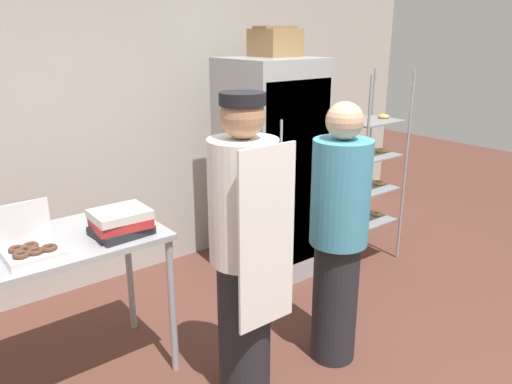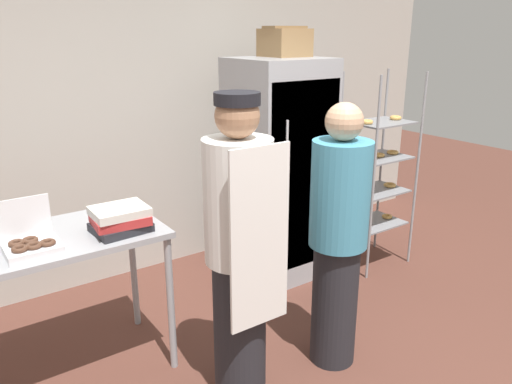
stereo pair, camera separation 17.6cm
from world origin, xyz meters
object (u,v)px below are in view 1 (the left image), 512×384
object	(u,v)px
donut_box	(32,250)
person_customer	(338,236)
baking_rack	(367,171)
cardboard_storage_box	(275,42)
person_baker	(244,250)
refrigerator	(271,171)
binder_stack	(121,222)

from	to	relation	value
donut_box	person_customer	xyz separation A→B (m)	(1.59, -0.64, -0.13)
baking_rack	cardboard_storage_box	size ratio (longest dim) A/B	5.14
donut_box	person_baker	size ratio (longest dim) A/B	0.16
donut_box	person_baker	distance (m)	1.09
refrigerator	person_customer	bearing A→B (deg)	-111.43
cardboard_storage_box	person_baker	bearing A→B (deg)	-135.71
refrigerator	baking_rack	size ratio (longest dim) A/B	1.07
baking_rack	donut_box	world-z (taller)	baking_rack
refrigerator	binder_stack	size ratio (longest dim) A/B	5.65
refrigerator	cardboard_storage_box	distance (m)	1.05
binder_stack	cardboard_storage_box	world-z (taller)	cardboard_storage_box
refrigerator	cardboard_storage_box	bearing A→B (deg)	40.52
refrigerator	person_customer	size ratio (longest dim) A/B	1.11
refrigerator	person_customer	xyz separation A→B (m)	(-0.47, -1.20, -0.07)
binder_stack	person_baker	world-z (taller)	person_baker
refrigerator	binder_stack	world-z (taller)	refrigerator
refrigerator	person_customer	world-z (taller)	refrigerator
person_baker	donut_box	bearing A→B (deg)	149.19
cardboard_storage_box	baking_rack	bearing A→B (deg)	-32.38
refrigerator	binder_stack	xyz separation A→B (m)	(-1.57, -0.53, 0.08)
person_baker	cardboard_storage_box	bearing A→B (deg)	44.29
cardboard_storage_box	person_baker	distance (m)	2.02
cardboard_storage_box	person_customer	size ratio (longest dim) A/B	0.20
donut_box	baking_rack	bearing A→B (deg)	4.03
binder_stack	refrigerator	bearing A→B (deg)	18.74
baking_rack	person_customer	distance (m)	1.55
baking_rack	binder_stack	world-z (taller)	baking_rack
refrigerator	binder_stack	distance (m)	1.66
person_baker	person_customer	size ratio (longest dim) A/B	1.05
baking_rack	donut_box	bearing A→B (deg)	-175.97
person_customer	cardboard_storage_box	bearing A→B (deg)	65.68
binder_stack	person_baker	bearing A→B (deg)	-52.54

